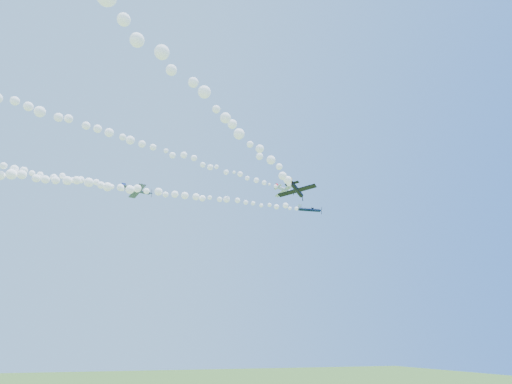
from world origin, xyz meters
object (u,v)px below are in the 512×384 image
object	(u,v)px
plane_grey	(137,191)
plane_black	(297,190)
plane_white	(285,190)
plane_navy	(310,210)

from	to	relation	value
plane_grey	plane_black	distance (m)	47.77
plane_white	plane_grey	xyz separation A→B (m)	(-39.56, -2.39, -5.38)
plane_navy	plane_grey	size ratio (longest dim) A/B	0.92
plane_white	plane_black	distance (m)	47.09
plane_white	plane_grey	size ratio (longest dim) A/B	0.84
plane_navy	plane_black	world-z (taller)	plane_navy
plane_navy	plane_grey	distance (m)	44.89
plane_white	plane_black	world-z (taller)	plane_white
plane_navy	plane_black	bearing A→B (deg)	-122.11
plane_grey	plane_black	bearing A→B (deg)	-73.26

